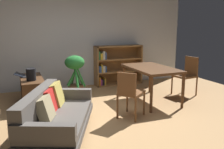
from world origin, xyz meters
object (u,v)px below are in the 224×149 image
Objects in this scene: open_laptop at (26,76)px; fabric_couch at (54,113)px; potted_floor_plant at (75,71)px; bookshelf at (115,65)px; dining_chair_near at (130,92)px; desk_speaker at (31,75)px; media_console at (32,91)px; dining_table at (151,71)px; dining_chair_far at (187,74)px.

fabric_couch is at bearing -81.34° from open_laptop.
fabric_couch is 2.05× the size of potted_floor_plant.
potted_floor_plant reaches higher than fabric_couch.
potted_floor_plant is 1.50m from bookshelf.
dining_chair_near reaches higher than open_laptop.
dining_chair_near reaches higher than desk_speaker.
dining_chair_near is (1.38, 0.19, 0.16)m from fabric_couch.
fabric_couch reaches higher than media_console.
potted_floor_plant is (1.03, 0.52, -0.09)m from desk_speaker.
desk_speaker is at bearing -152.78° from bookshelf.
bookshelf reaches higher than open_laptop.
dining_table is (1.44, -1.11, 0.10)m from potted_floor_plant.
fabric_couch reaches higher than open_laptop.
desk_speaker is at bearing 140.16° from dining_chair_near.
potted_floor_plant reaches higher than media_console.
bookshelf is (2.34, 0.96, 0.27)m from media_console.
desk_speaker is at bearing 173.30° from dining_chair_far.
open_laptop is 3.76m from dining_chair_far.
media_console is (-0.19, 1.78, -0.06)m from fabric_couch.
fabric_couch is at bearing -111.88° from potted_floor_plant.
open_laptop is 0.46m from desk_speaker.
bookshelf is (2.36, 1.22, -0.13)m from desk_speaker.
dining_chair_far is (3.66, -0.86, -0.06)m from open_laptop.
dining_chair_near is at bearing -39.84° from desk_speaker.
dining_chair_near is at bearing -155.25° from dining_chair_far.
desk_speaker is (-0.21, 1.52, 0.34)m from fabric_couch.
bookshelf is at bearing 93.45° from dining_table.
bookshelf is (2.45, 0.78, -0.04)m from open_laptop.
media_console is at bearing 169.26° from dining_chair_far.
potted_floor_plant is at bearing 4.24° from open_laptop.
dining_table is at bearing -37.57° from potted_floor_plant.
fabric_couch is 2.22m from potted_floor_plant.
bookshelf reaches higher than dining_chair_far.
bookshelf is at bearing 51.85° from fabric_couch.
open_laptop is 2.57m from bookshelf.
dining_table is 1.17m from dining_chair_near.
dining_table is at bearing -18.87° from media_console.
dining_table is (2.45, -0.84, 0.42)m from media_console.
dining_table is 1.03× the size of bookshelf.
dining_chair_near is (1.60, -1.33, -0.19)m from desk_speaker.
fabric_couch is at bearing -172.20° from dining_chair_near.
open_laptop is at bearing 98.66° from fabric_couch.
dining_table is at bearing 22.58° from fabric_couch.
media_console is 1.33× the size of dining_chair_far.
media_console is 1.41× the size of dining_chair_near.
dining_chair_near is 0.64× the size of bookshelf.
dining_chair_near is (-0.88, -0.75, -0.20)m from dining_table.
desk_speaker is 2.09m from dining_chair_near.
fabric_couch is 1.45× the size of bookshelf.
desk_speaker is (0.09, -0.44, 0.10)m from open_laptop.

